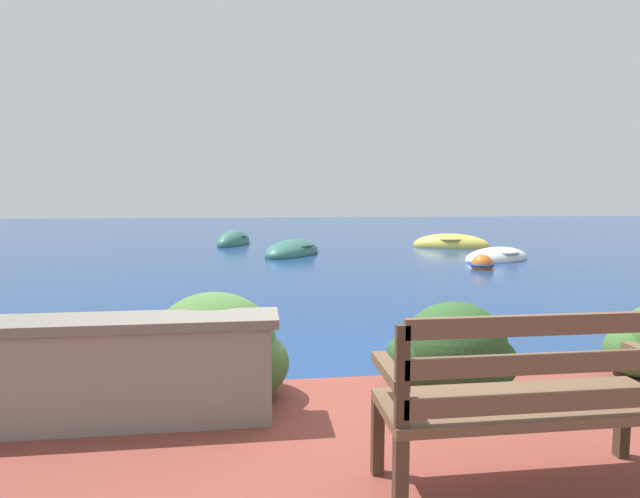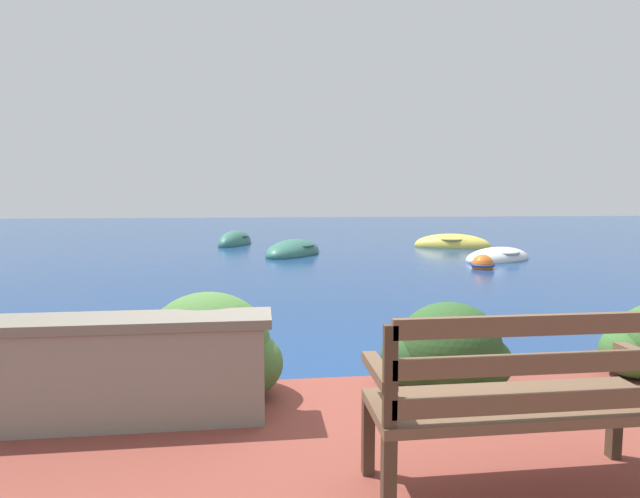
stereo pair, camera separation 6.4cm
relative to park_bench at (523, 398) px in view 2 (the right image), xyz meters
name	(u,v)px [view 2 (the right image)]	position (x,y,z in m)	size (l,w,h in m)	color
ground_plane	(332,404)	(-0.68, 1.68, -0.70)	(80.00, 80.00, 0.00)	navy
park_bench	(523,398)	(0.00, 0.00, 0.00)	(1.46, 0.48, 0.93)	#433123
stone_wall	(110,370)	(-2.20, 1.03, -0.14)	(2.05, 0.39, 0.69)	gray
hedge_clump_left	(206,351)	(-1.64, 1.41, -0.15)	(1.12, 0.81, 0.76)	#426B33
hedge_clump_centre	(447,352)	(0.14, 1.34, -0.20)	(0.97, 0.70, 0.66)	#284C23
rowboat_nearest	(498,258)	(5.06, 10.45, -0.65)	(2.53, 2.05, 0.62)	silver
rowboat_mid	(293,252)	(-0.30, 12.50, -0.64)	(2.35, 2.95, 0.78)	#336B5B
rowboat_far	(452,245)	(5.19, 14.00, -0.63)	(2.74, 1.99, 0.81)	#DBC64C
rowboat_outer	(235,243)	(-2.18, 15.92, -0.63)	(1.55, 2.63, 0.87)	#336B5B
mooring_buoy	(483,265)	(3.95, 8.95, -0.62)	(0.55, 0.55, 0.50)	orange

